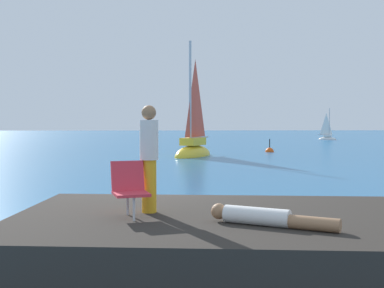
{
  "coord_description": "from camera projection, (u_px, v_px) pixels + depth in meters",
  "views": [
    {
      "loc": [
        0.14,
        -11.27,
        2.22
      ],
      "look_at": [
        1.15,
        14.53,
        0.92
      ],
      "focal_mm": 48.81,
      "sensor_mm": 36.0,
      "label": 1
    }
  ],
  "objects": [
    {
      "name": "ground_plane",
      "position": [
        165.0,
        220.0,
        11.36
      ],
      "size": [
        160.0,
        160.0,
        0.0
      ],
      "primitive_type": "plane",
      "color": "#236093"
    },
    {
      "name": "shore_ledge",
      "position": [
        219.0,
        241.0,
        7.69
      ],
      "size": [
        6.42,
        4.56,
        0.79
      ],
      "primitive_type": "cube",
      "rotation": [
        0.0,
        0.0,
        -0.1
      ],
      "color": "#2D2823",
      "rests_on": "ground"
    },
    {
      "name": "boulder_seaward",
      "position": [
        96.0,
        231.0,
        10.21
      ],
      "size": [
        1.09,
        1.38,
        0.93
      ],
      "primitive_type": "cube",
      "rotation": [
        0.06,
        -0.19,
        1.65
      ],
      "color": "#2E2322",
      "rests_on": "ground"
    },
    {
      "name": "boulder_inland",
      "position": [
        268.0,
        238.0,
        9.62
      ],
      "size": [
        1.0,
        1.0,
        0.63
      ],
      "primitive_type": "cube",
      "rotation": [
        -0.14,
        -0.16,
        2.58
      ],
      "color": "#282426",
      "rests_on": "ground"
    },
    {
      "name": "sailboat_near",
      "position": [
        193.0,
        150.0,
        29.96
      ],
      "size": [
        2.96,
        3.93,
        7.2
      ],
      "rotation": [
        0.0,
        0.0,
        4.21
      ],
      "color": "yellow",
      "rests_on": "ground"
    },
    {
      "name": "sailboat_far",
      "position": [
        327.0,
        138.0,
        52.35
      ],
      "size": [
        1.86,
        1.53,
        3.46
      ],
      "rotation": [
        0.0,
        0.0,
        5.69
      ],
      "color": "white",
      "rests_on": "ground"
    },
    {
      "name": "person_sunbather",
      "position": [
        266.0,
        217.0,
        6.9
      ],
      "size": [
        1.59,
        1.0,
        0.25
      ],
      "rotation": [
        0.0,
        0.0,
        5.77
      ],
      "color": "white",
      "rests_on": "shore_ledge"
    },
    {
      "name": "person_standing",
      "position": [
        149.0,
        155.0,
        7.85
      ],
      "size": [
        0.28,
        0.28,
        1.62
      ],
      "rotation": [
        0.0,
        0.0,
        5.24
      ],
      "color": "gold",
      "rests_on": "shore_ledge"
    },
    {
      "name": "beach_chair",
      "position": [
        129.0,
        186.0,
        7.53
      ],
      "size": [
        0.62,
        0.7,
        0.8
      ],
      "rotation": [
        0.0,
        0.0,
        4.98
      ],
      "color": "#E03342",
      "rests_on": "shore_ledge"
    },
    {
      "name": "marker_buoy",
      "position": [
        270.0,
        152.0,
        33.85
      ],
      "size": [
        0.56,
        0.56,
        1.13
      ],
      "color": "#EA5114",
      "rests_on": "ground"
    }
  ]
}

